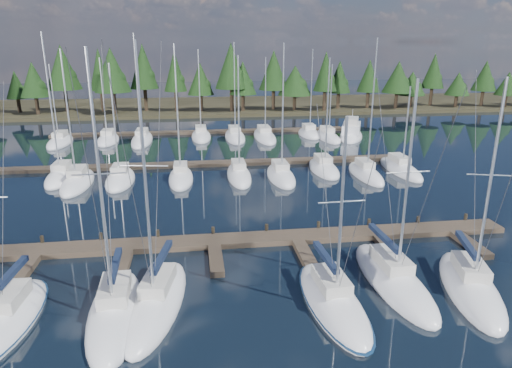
{
  "coord_description": "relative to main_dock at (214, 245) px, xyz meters",
  "views": [
    {
      "loc": [
        -1.02,
        -12.17,
        13.91
      ],
      "look_at": [
        3.6,
        22.0,
        3.14
      ],
      "focal_mm": 32.0,
      "sensor_mm": 36.0,
      "label": 1
    }
  ],
  "objects": [
    {
      "name": "front_sailboat_3",
      "position": [
        -3.45,
        -7.08,
        0.09
      ],
      "size": [
        4.22,
        9.7,
        14.82
      ],
      "color": "white",
      "rests_on": "ground"
    },
    {
      "name": "back_sailboat_rows",
      "position": [
        0.51,
        27.48,
        0.06
      ],
      "size": [
        47.3,
        32.31,
        15.88
      ],
      "color": "white",
      "rests_on": "ground"
    },
    {
      "name": "tree_line",
      "position": [
        -2.77,
        62.83,
        7.24
      ],
      "size": [
        185.9,
        12.04,
        13.23
      ],
      "color": "black",
      "rests_on": "far_shore"
    },
    {
      "name": "motor_yacht_right",
      "position": [
        22.43,
        36.19,
        0.35
      ],
      "size": [
        6.93,
        10.66,
        5.08
      ],
      "color": "white",
      "rests_on": "ground"
    },
    {
      "name": "front_sailboat_6",
      "position": [
        14.51,
        -7.87,
        0.08
      ],
      "size": [
        5.08,
        9.48,
        13.08
      ],
      "color": "white",
      "rests_on": "ground"
    },
    {
      "name": "ground",
      "position": [
        0.0,
        12.64,
        -0.2
      ],
      "size": [
        260.0,
        260.0,
        0.0
      ],
      "primitive_type": "plane",
      "color": "black",
      "rests_on": "ground"
    },
    {
      "name": "front_sailboat_4",
      "position": [
        6.12,
        -8.28,
        0.06
      ],
      "size": [
        3.26,
        9.36,
        11.35
      ],
      "color": "white",
      "rests_on": "ground"
    },
    {
      "name": "main_dock",
      "position": [
        0.0,
        0.0,
        0.0
      ],
      "size": [
        44.0,
        6.13,
        0.9
      ],
      "color": "#483B2D",
      "rests_on": "ground"
    },
    {
      "name": "front_sailboat_2",
      "position": [
        -5.58,
        -7.74,
        0.09
      ],
      "size": [
        3.15,
        9.32,
        14.54
      ],
      "color": "white",
      "rests_on": "ground"
    },
    {
      "name": "front_sailboat_1",
      "position": [
        -11.01,
        -7.64,
        0.07
      ],
      "size": [
        3.4,
        8.52,
        12.76
      ],
      "color": "white",
      "rests_on": "ground"
    },
    {
      "name": "back_docks",
      "position": [
        0.0,
        32.23,
        -0.0
      ],
      "size": [
        50.0,
        21.8,
        0.4
      ],
      "color": "#483B2D",
      "rests_on": "ground"
    },
    {
      "name": "far_shore",
      "position": [
        0.0,
        72.64,
        0.1
      ],
      "size": [
        220.0,
        30.0,
        0.6
      ],
      "primitive_type": "cube",
      "color": "#322D1B",
      "rests_on": "ground"
    },
    {
      "name": "front_sailboat_5",
      "position": [
        10.42,
        -6.4,
        0.07
      ],
      "size": [
        3.01,
        9.94,
        12.93
      ],
      "color": "white",
      "rests_on": "ground"
    }
  ]
}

